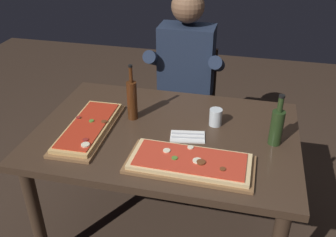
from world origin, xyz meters
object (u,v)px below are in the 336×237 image
dining_table (166,146)px  seated_diner (185,76)px  pizza_rectangular_front (190,163)px  diner_chair (187,100)px  tumbler_near_camera (216,118)px  wine_bottle_dark (132,99)px  pizza_rectangular_left (89,128)px  oil_bottle_amber (277,126)px

dining_table → seated_diner: bearing=93.0°
pizza_rectangular_front → diner_chair: 1.18m
dining_table → tumbler_near_camera: bearing=27.1°
tumbler_near_camera → seated_diner: bearing=115.4°
dining_table → wine_bottle_dark: (-0.22, 0.09, 0.22)m
diner_chair → seated_diner: bearing=-90.0°
pizza_rectangular_front → tumbler_near_camera: 0.41m
diner_chair → pizza_rectangular_left: bearing=-111.2°
seated_diner → wine_bottle_dark: bearing=-105.4°
pizza_rectangular_left → seated_diner: seated_diner is taller
wine_bottle_dark → seated_diner: bearing=74.6°
wine_bottle_dark → seated_diner: seated_diner is taller
pizza_rectangular_left → diner_chair: (0.37, 0.95, -0.27)m
pizza_rectangular_front → tumbler_near_camera: tumbler_near_camera is taller
dining_table → wine_bottle_dark: wine_bottle_dark is taller
dining_table → pizza_rectangular_left: pizza_rectangular_left is taller
dining_table → diner_chair: bearing=92.6°
dining_table → pizza_rectangular_front: (0.18, -0.27, 0.11)m
pizza_rectangular_left → tumbler_near_camera: size_ratio=6.02×
pizza_rectangular_front → wine_bottle_dark: wine_bottle_dark is taller
wine_bottle_dark → diner_chair: wine_bottle_dark is taller
oil_bottle_amber → tumbler_near_camera: (-0.32, 0.11, -0.06)m
pizza_rectangular_left → oil_bottle_amber: 0.98m
pizza_rectangular_front → seated_diner: seated_diner is taller
pizza_rectangular_left → oil_bottle_amber: size_ratio=2.08×
wine_bottle_dark → diner_chair: 0.87m
tumbler_near_camera → oil_bottle_amber: bearing=-19.8°
pizza_rectangular_left → diner_chair: 1.05m
oil_bottle_amber → seated_diner: (-0.60, 0.72, -0.10)m
wine_bottle_dark → tumbler_near_camera: bearing=4.4°
oil_bottle_amber → pizza_rectangular_left: bearing=-173.9°
dining_table → wine_bottle_dark: 0.32m
wine_bottle_dark → oil_bottle_amber: 0.79m
wine_bottle_dark → oil_bottle_amber: size_ratio=1.18×
tumbler_near_camera → dining_table: bearing=-152.9°
pizza_rectangular_front → seated_diner: size_ratio=0.45×
pizza_rectangular_left → dining_table: bearing=12.6°
dining_table → tumbler_near_camera: 0.31m
pizza_rectangular_left → seated_diner: bearing=66.0°
oil_bottle_amber → tumbler_near_camera: 0.34m
dining_table → seated_diner: 0.74m
diner_chair → seated_diner: (0.00, -0.12, 0.26)m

